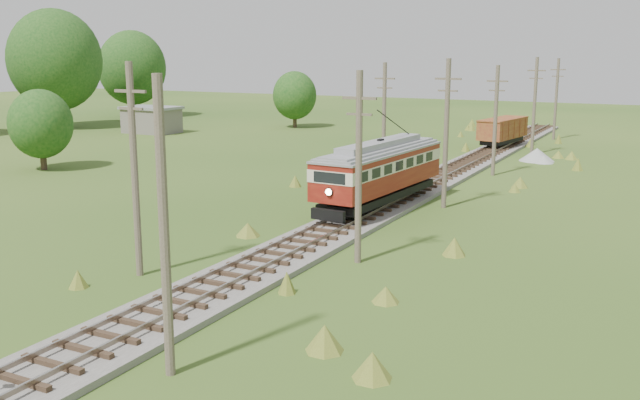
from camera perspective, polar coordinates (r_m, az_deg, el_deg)
The scene contains 17 objects.
railbed_main at distance 48.07m, azimuth 7.31°, elevation 0.67°, with size 3.60×96.00×0.57m.
streetcar at distance 42.57m, azimuth 4.83°, elevation 2.57°, with size 3.65×12.21×5.53m.
gondola at distance 72.27m, azimuth 14.40°, elevation 5.46°, with size 3.49×7.67×2.45m.
gravel_pile at distance 64.98m, azimuth 17.04°, elevation 3.44°, with size 3.12×3.31×1.13m.
utility_pole_r_1 at distance 20.70m, azimuth -12.37°, elevation -2.39°, with size 0.30×0.30×8.80m.
utility_pole_r_2 at distance 31.50m, azimuth 3.12°, elevation 2.73°, with size 1.60×0.30×8.60m.
utility_pole_r_3 at distance 43.59m, azimuth 10.06°, elevation 5.35°, with size 1.60×0.30×9.00m.
utility_pole_r_4 at distance 56.15m, azimuth 13.86°, elevation 6.28°, with size 1.60×0.30×8.40m.
utility_pole_r_5 at distance 68.73m, azimuth 16.78°, elevation 7.28°, with size 1.60×0.30×8.90m.
utility_pole_r_6 at distance 81.55m, azimuth 18.37°, elevation 7.74°, with size 1.60×0.30×8.70m.
utility_pole_l_a at distance 30.54m, azimuth -14.63°, elevation 2.46°, with size 1.60×0.30×9.00m.
utility_pole_l_b at distance 54.63m, azimuth 5.15°, elevation 6.53°, with size 1.60×0.30×8.60m.
tree_left_4 at distance 95.13m, azimuth -20.46°, elevation 10.44°, with size 11.34×11.34×14.61m.
tree_left_5 at distance 107.96m, azimuth -14.80°, elevation 10.20°, with size 9.66×9.66×12.44m.
tree_mid_a at distance 90.06m, azimuth -2.04°, elevation 8.36°, with size 5.46×5.46×7.03m.
tree_mid_c at distance 61.49m, azimuth -21.45°, elevation 5.68°, with size 5.04×5.04×6.49m.
shed at distance 86.46m, azimuth -13.32°, elevation 6.29°, with size 6.40×4.40×3.10m.
Camera 1 is at (16.02, -10.39, 9.36)m, focal length 40.00 mm.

